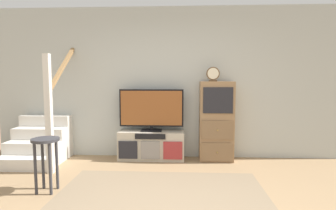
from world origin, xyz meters
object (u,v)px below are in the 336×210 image
side_cabinet (216,121)px  television (151,109)px  media_console (151,145)px  desk_clock (213,74)px  bar_stool_near (46,152)px

side_cabinet → television: bearing=179.3°
media_console → desk_clock: bearing=-0.3°
media_console → side_cabinet: bearing=0.5°
media_console → desk_clock: desk_clock is taller
television → media_console: bearing=-90.0°
desk_clock → bar_stool_near: bearing=-146.6°
media_console → desk_clock: size_ratio=4.67×
media_console → television: 0.65m
television → side_cabinet: side_cabinet is taller
television → bar_stool_near: television is taller
side_cabinet → bar_stool_near: 2.75m
media_console → bar_stool_near: size_ratio=1.68×
media_console → desk_clock: (1.06, -0.00, 1.25)m
television → bar_stool_near: bearing=-127.9°
television → bar_stool_near: size_ratio=1.63×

